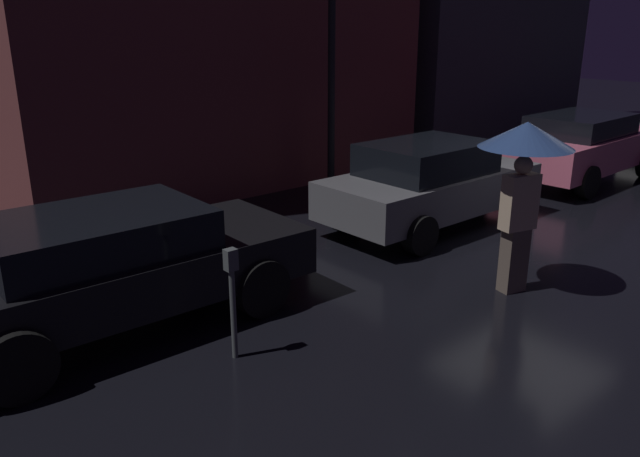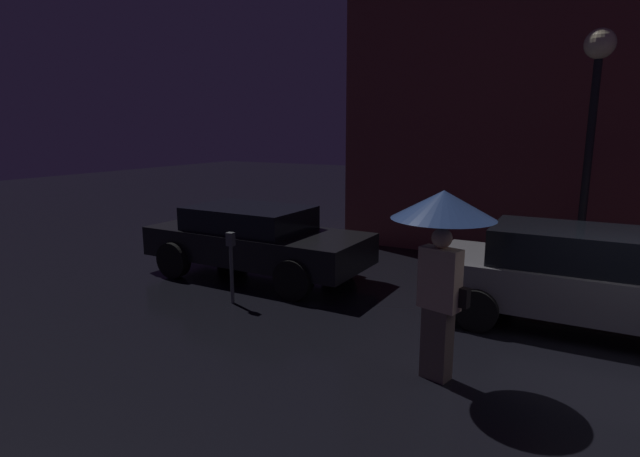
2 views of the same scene
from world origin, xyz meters
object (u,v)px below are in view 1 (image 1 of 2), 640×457
parked_car_grey (430,183)px  parking_meter (232,291)px  parked_car_black (112,264)px  street_lamp_near (332,14)px  pedestrian_with_umbrella (524,158)px  parked_car_pink (582,145)px

parked_car_grey → parking_meter: 5.23m
parked_car_black → street_lamp_near: street_lamp_near is taller
parked_car_black → parking_meter: size_ratio=3.69×
pedestrian_with_umbrella → parking_meter: size_ratio=1.83×
pedestrian_with_umbrella → street_lamp_near: size_ratio=0.48×
parked_car_black → parked_car_grey: parked_car_grey is taller
parking_meter → parked_car_pink: bearing=8.7°
parked_car_black → parking_meter: (0.60, -1.51, 0.01)m
street_lamp_near → parking_meter: bearing=-140.7°
parked_car_grey → parking_meter: (-4.98, -1.59, -0.01)m
parked_car_grey → parked_car_black: bearing=-179.0°
parked_car_black → parked_car_grey: (5.59, 0.08, 0.01)m
parked_car_pink → parking_meter: parked_car_pink is taller
parked_car_black → pedestrian_with_umbrella: 5.00m
pedestrian_with_umbrella → parking_meter: bearing=0.9°
parked_car_black → parking_meter: 1.63m
parked_car_pink → street_lamp_near: street_lamp_near is taller
parked_car_grey → street_lamp_near: street_lamp_near is taller
parked_car_grey → pedestrian_with_umbrella: bearing=-117.8°
parked_car_black → parked_car_pink: size_ratio=0.99×
pedestrian_with_umbrella → parked_car_black: bearing=-14.8°
parked_car_grey → pedestrian_with_umbrella: pedestrian_with_umbrella is taller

